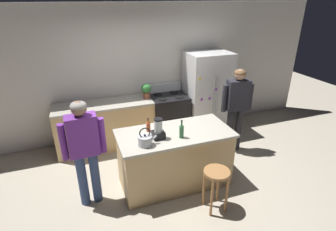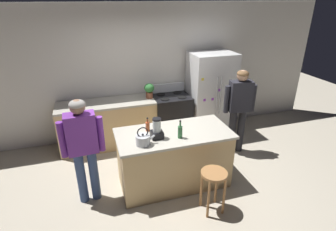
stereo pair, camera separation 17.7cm
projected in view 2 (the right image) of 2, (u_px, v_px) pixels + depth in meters
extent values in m
plane|color=#B2A893|center=(173.00, 182.00, 4.40)|extent=(14.00, 14.00, 0.00)
cube|color=silver|center=(144.00, 72.00, 5.54)|extent=(8.00, 0.10, 2.70)
cube|color=tan|center=(174.00, 159.00, 4.22)|extent=(1.68, 0.78, 0.88)
cube|color=#B2AD9E|center=(174.00, 134.00, 4.03)|extent=(1.74, 0.84, 0.04)
cube|color=tan|center=(111.00, 124.00, 5.35)|extent=(2.00, 0.64, 0.88)
cube|color=#B2AD9E|center=(109.00, 103.00, 5.16)|extent=(2.00, 0.64, 0.04)
cube|color=silver|center=(210.00, 94.00, 5.70)|extent=(0.90, 0.70, 1.75)
cylinder|color=#B7BABF|center=(217.00, 96.00, 5.33)|extent=(0.02, 0.02, 0.79)
cylinder|color=#B7BABF|center=(220.00, 96.00, 5.35)|extent=(0.02, 0.02, 0.79)
cube|color=purple|center=(205.00, 100.00, 5.30)|extent=(0.05, 0.01, 0.05)
cube|color=purple|center=(213.00, 99.00, 5.35)|extent=(0.05, 0.01, 0.05)
cube|color=purple|center=(220.00, 90.00, 5.32)|extent=(0.05, 0.01, 0.05)
cube|color=yellow|center=(203.00, 79.00, 5.11)|extent=(0.05, 0.01, 0.05)
cube|color=#268CD8|center=(227.00, 93.00, 5.40)|extent=(0.05, 0.01, 0.05)
cube|color=black|center=(171.00, 116.00, 5.65)|extent=(0.76, 0.64, 0.92)
cube|color=black|center=(176.00, 125.00, 5.39)|extent=(0.60, 0.01, 0.24)
cube|color=#B7BABF|center=(167.00, 88.00, 5.68)|extent=(0.76, 0.06, 0.18)
cylinder|color=black|center=(165.00, 99.00, 5.28)|extent=(0.18, 0.18, 0.01)
cylinder|color=black|center=(182.00, 97.00, 5.38)|extent=(0.18, 0.18, 0.01)
cylinder|color=black|center=(161.00, 94.00, 5.54)|extent=(0.18, 0.18, 0.01)
cylinder|color=black|center=(177.00, 93.00, 5.64)|extent=(0.18, 0.18, 0.01)
cylinder|color=#384C7A|center=(81.00, 177.00, 3.84)|extent=(0.14, 0.14, 0.83)
cylinder|color=#384C7A|center=(94.00, 175.00, 3.89)|extent=(0.14, 0.14, 0.83)
cube|color=#723399|center=(81.00, 133.00, 3.58)|extent=(0.41, 0.24, 0.57)
cylinder|color=#723399|center=(62.00, 140.00, 3.52)|extent=(0.09, 0.09, 0.51)
cylinder|color=#723399|center=(101.00, 134.00, 3.67)|extent=(0.09, 0.09, 0.51)
sphere|color=#8C664C|center=(77.00, 107.00, 3.42)|extent=(0.21, 0.21, 0.20)
ellipsoid|color=gray|center=(77.00, 104.00, 3.40)|extent=(0.22, 0.22, 0.12)
cylinder|color=#26262B|center=(241.00, 131.00, 5.12)|extent=(0.15, 0.15, 0.86)
cylinder|color=#26262B|center=(232.00, 131.00, 5.10)|extent=(0.15, 0.15, 0.86)
cube|color=#26262D|center=(240.00, 96.00, 4.81)|extent=(0.43, 0.29, 0.56)
cylinder|color=#26262D|center=(253.00, 98.00, 4.86)|extent=(0.10, 0.10, 0.51)
cylinder|color=#26262D|center=(227.00, 99.00, 4.81)|extent=(0.10, 0.10, 0.51)
sphere|color=tan|center=(243.00, 76.00, 4.66)|extent=(0.23, 0.23, 0.20)
ellipsoid|color=brown|center=(243.00, 74.00, 4.64)|extent=(0.24, 0.24, 0.12)
cylinder|color=#9E6B3D|center=(214.00, 174.00, 3.58)|extent=(0.36, 0.36, 0.04)
cylinder|color=#9E6B3D|center=(208.00, 200.00, 3.58)|extent=(0.04, 0.04, 0.60)
cylinder|color=#9E6B3D|center=(224.00, 196.00, 3.64)|extent=(0.04, 0.04, 0.60)
cylinder|color=#9E6B3D|center=(201.00, 189.00, 3.78)|extent=(0.04, 0.04, 0.60)
cylinder|color=#9E6B3D|center=(216.00, 186.00, 3.85)|extent=(0.04, 0.04, 0.60)
cylinder|color=brown|center=(149.00, 95.00, 5.34)|extent=(0.14, 0.14, 0.12)
ellipsoid|color=#337A38|center=(149.00, 88.00, 5.28)|extent=(0.20, 0.20, 0.18)
cube|color=black|center=(157.00, 135.00, 3.85)|extent=(0.17, 0.17, 0.10)
cylinder|color=silver|center=(157.00, 126.00, 3.79)|extent=(0.12, 0.12, 0.18)
cylinder|color=black|center=(157.00, 119.00, 3.75)|extent=(0.12, 0.12, 0.02)
cylinder|color=#2D6638|center=(180.00, 132.00, 3.83)|extent=(0.07, 0.07, 0.18)
cylinder|color=#2D6638|center=(180.00, 124.00, 3.78)|extent=(0.03, 0.03, 0.08)
cylinder|color=black|center=(180.00, 121.00, 3.76)|extent=(0.03, 0.03, 0.02)
cylinder|color=#B24C26|center=(148.00, 127.00, 4.04)|extent=(0.06, 0.06, 0.14)
cylinder|color=#B24C26|center=(147.00, 121.00, 4.00)|extent=(0.02, 0.02, 0.06)
cylinder|color=black|center=(147.00, 118.00, 3.98)|extent=(0.03, 0.03, 0.02)
cylinder|color=#B7BABF|center=(143.00, 140.00, 3.67)|extent=(0.20, 0.20, 0.14)
sphere|color=black|center=(143.00, 135.00, 3.63)|extent=(0.03, 0.03, 0.03)
cylinder|color=#B7BABF|center=(152.00, 137.00, 3.69)|extent=(0.09, 0.03, 0.08)
torus|color=black|center=(143.00, 132.00, 3.62)|extent=(0.16, 0.02, 0.16)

